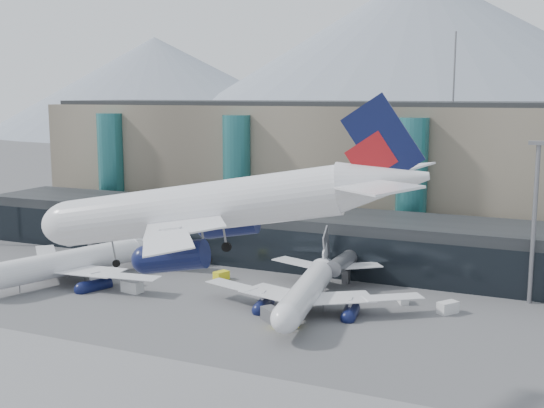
{
  "coord_description": "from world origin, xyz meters",
  "views": [
    {
      "loc": [
        35.16,
        -63.42,
        32.68
      ],
      "look_at": [
        -7.45,
        32.0,
        15.76
      ],
      "focal_mm": 45.0,
      "sensor_mm": 36.0,
      "label": 1
    }
  ],
  "objects_px": {
    "jet_parked_left": "(89,252)",
    "veh_d": "(448,308)",
    "veh_a": "(132,287)",
    "hero_jet": "(236,192)",
    "lightmast_mid": "(535,213)",
    "veh_b": "(221,276)",
    "veh_c": "(272,315)",
    "veh_h": "(285,320)",
    "veh_g": "(403,299)",
    "jet_parked_mid": "(311,278)"
  },
  "relations": [
    {
      "from": "jet_parked_left",
      "to": "veh_d",
      "type": "distance_m",
      "value": 62.81
    },
    {
      "from": "jet_parked_left",
      "to": "veh_a",
      "type": "height_order",
      "value": "jet_parked_left"
    },
    {
      "from": "hero_jet",
      "to": "lightmast_mid",
      "type": "bearing_deg",
      "value": 61.48
    },
    {
      "from": "lightmast_mid",
      "to": "veh_d",
      "type": "height_order",
      "value": "lightmast_mid"
    },
    {
      "from": "veh_b",
      "to": "veh_d",
      "type": "height_order",
      "value": "veh_d"
    },
    {
      "from": "veh_c",
      "to": "veh_d",
      "type": "distance_m",
      "value": 26.77
    },
    {
      "from": "veh_h",
      "to": "veh_a",
      "type": "bearing_deg",
      "value": 136.48
    },
    {
      "from": "lightmast_mid",
      "to": "jet_parked_left",
      "type": "bearing_deg",
      "value": -167.59
    },
    {
      "from": "hero_jet",
      "to": "veh_a",
      "type": "height_order",
      "value": "hero_jet"
    },
    {
      "from": "veh_a",
      "to": "veh_d",
      "type": "xyz_separation_m",
      "value": [
        50.0,
        10.19,
        -0.07
      ]
    },
    {
      "from": "lightmast_mid",
      "to": "veh_d",
      "type": "xyz_separation_m",
      "value": [
        -10.88,
        -10.52,
        -13.52
      ]
    },
    {
      "from": "hero_jet",
      "to": "jet_parked_left",
      "type": "relative_size",
      "value": 0.95
    },
    {
      "from": "jet_parked_left",
      "to": "veh_g",
      "type": "relative_size",
      "value": 17.32
    },
    {
      "from": "veh_g",
      "to": "veh_b",
      "type": "bearing_deg",
      "value": -119.14
    },
    {
      "from": "veh_g",
      "to": "veh_h",
      "type": "xyz_separation_m",
      "value": [
        -12.75,
        -17.69,
        0.34
      ]
    },
    {
      "from": "hero_jet",
      "to": "veh_g",
      "type": "distance_m",
      "value": 56.31
    },
    {
      "from": "lightmast_mid",
      "to": "veh_c",
      "type": "height_order",
      "value": "lightmast_mid"
    },
    {
      "from": "veh_a",
      "to": "veh_g",
      "type": "relative_size",
      "value": 1.52
    },
    {
      "from": "jet_parked_left",
      "to": "veh_g",
      "type": "bearing_deg",
      "value": -63.17
    },
    {
      "from": "hero_jet",
      "to": "veh_a",
      "type": "distance_m",
      "value": 59.86
    },
    {
      "from": "veh_b",
      "to": "veh_h",
      "type": "xyz_separation_m",
      "value": [
        20.04,
        -18.16,
        0.23
      ]
    },
    {
      "from": "jet_parked_left",
      "to": "veh_d",
      "type": "relative_size",
      "value": 12.51
    },
    {
      "from": "hero_jet",
      "to": "veh_c",
      "type": "xyz_separation_m",
      "value": [
        -12.05,
        34.65,
        -23.29
      ]
    },
    {
      "from": "hero_jet",
      "to": "veh_a",
      "type": "xyz_separation_m",
      "value": [
        -39.34,
        38.63,
        -23.3
      ]
    },
    {
      "from": "veh_b",
      "to": "veh_c",
      "type": "xyz_separation_m",
      "value": [
        17.37,
        -16.82,
        0.22
      ]
    },
    {
      "from": "hero_jet",
      "to": "veh_c",
      "type": "height_order",
      "value": "hero_jet"
    },
    {
      "from": "veh_g",
      "to": "veh_c",
      "type": "bearing_deg",
      "value": -71.63
    },
    {
      "from": "hero_jet",
      "to": "veh_d",
      "type": "distance_m",
      "value": 55.17
    },
    {
      "from": "hero_jet",
      "to": "veh_d",
      "type": "xyz_separation_m",
      "value": [
        10.67,
        48.82,
        -23.37
      ]
    },
    {
      "from": "hero_jet",
      "to": "jet_parked_mid",
      "type": "distance_m",
      "value": 49.02
    },
    {
      "from": "veh_c",
      "to": "veh_h",
      "type": "distance_m",
      "value": 2.98
    },
    {
      "from": "jet_parked_mid",
      "to": "veh_c",
      "type": "bearing_deg",
      "value": 155.4
    },
    {
      "from": "hero_jet",
      "to": "jet_parked_mid",
      "type": "relative_size",
      "value": 1.04
    },
    {
      "from": "veh_b",
      "to": "veh_g",
      "type": "relative_size",
      "value": 1.17
    },
    {
      "from": "veh_b",
      "to": "veh_g",
      "type": "xyz_separation_m",
      "value": [
        32.78,
        -0.46,
        -0.1
      ]
    },
    {
      "from": "lightmast_mid",
      "to": "veh_g",
      "type": "bearing_deg",
      "value": -155.36
    },
    {
      "from": "jet_parked_mid",
      "to": "veh_a",
      "type": "height_order",
      "value": "jet_parked_mid"
    },
    {
      "from": "veh_c",
      "to": "veh_a",
      "type": "bearing_deg",
      "value": -152.73
    },
    {
      "from": "veh_a",
      "to": "veh_d",
      "type": "height_order",
      "value": "veh_a"
    },
    {
      "from": "veh_h",
      "to": "veh_d",
      "type": "bearing_deg",
      "value": 4.28
    },
    {
      "from": "lightmast_mid",
      "to": "hero_jet",
      "type": "height_order",
      "value": "hero_jet"
    },
    {
      "from": "hero_jet",
      "to": "jet_parked_left",
      "type": "distance_m",
      "value": 70.19
    },
    {
      "from": "veh_a",
      "to": "veh_c",
      "type": "height_order",
      "value": "veh_c"
    },
    {
      "from": "lightmast_mid",
      "to": "veh_c",
      "type": "xyz_separation_m",
      "value": [
        -33.59,
        -24.69,
        -13.43
      ]
    },
    {
      "from": "hero_jet",
      "to": "veh_d",
      "type": "bearing_deg",
      "value": 69.11
    },
    {
      "from": "veh_c",
      "to": "veh_h",
      "type": "xyz_separation_m",
      "value": [
        2.67,
        -1.34,
        0.02
      ]
    },
    {
      "from": "jet_parked_mid",
      "to": "veh_g",
      "type": "height_order",
      "value": "jet_parked_mid"
    },
    {
      "from": "veh_a",
      "to": "hero_jet",
      "type": "bearing_deg",
      "value": -36.28
    },
    {
      "from": "veh_d",
      "to": "hero_jet",
      "type": "bearing_deg",
      "value": -156.89
    },
    {
      "from": "veh_b",
      "to": "veh_d",
      "type": "bearing_deg",
      "value": -73.08
    }
  ]
}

